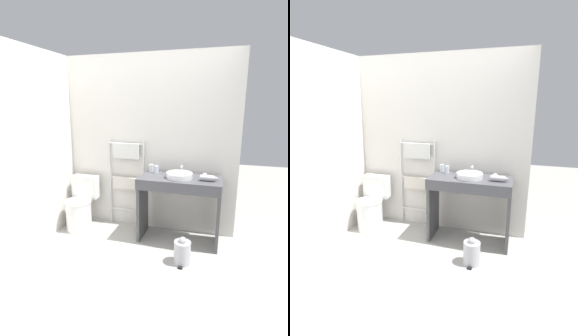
# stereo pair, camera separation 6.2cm
# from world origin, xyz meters

# --- Properties ---
(ground_plane) EXTENTS (12.00, 12.00, 0.00)m
(ground_plane) POSITION_xyz_m (0.00, 0.00, 0.00)
(ground_plane) COLOR #B2AFA8
(wall_back) EXTENTS (2.55, 0.12, 2.45)m
(wall_back) POSITION_xyz_m (0.00, 1.34, 1.23)
(wall_back) COLOR silver
(wall_back) RESTS_ON ground_plane
(wall_side) EXTENTS (0.12, 1.91, 2.45)m
(wall_side) POSITION_xyz_m (-1.22, 0.64, 1.23)
(wall_side) COLOR silver
(wall_side) RESTS_ON ground_plane
(toilet) EXTENTS (0.39, 0.50, 0.76)m
(toilet) POSITION_xyz_m (-0.88, 0.95, 0.31)
(toilet) COLOR white
(toilet) RESTS_ON ground_plane
(towel_radiator) EXTENTS (0.54, 0.06, 1.29)m
(towel_radiator) POSITION_xyz_m (-0.27, 1.23, 0.86)
(towel_radiator) COLOR silver
(towel_radiator) RESTS_ON ground_plane
(vanity_counter) EXTENTS (1.04, 0.51, 0.88)m
(vanity_counter) POSITION_xyz_m (0.56, 0.98, 0.60)
(vanity_counter) COLOR #4C4C51
(vanity_counter) RESTS_ON ground_plane
(sink_basin) EXTENTS (0.33, 0.33, 0.07)m
(sink_basin) POSITION_xyz_m (0.55, 0.96, 0.92)
(sink_basin) COLOR white
(sink_basin) RESTS_ON vanity_counter
(faucet) EXTENTS (0.02, 0.10, 0.12)m
(faucet) POSITION_xyz_m (0.55, 1.14, 0.96)
(faucet) COLOR silver
(faucet) RESTS_ON vanity_counter
(cup_near_wall) EXTENTS (0.06, 0.06, 0.10)m
(cup_near_wall) POSITION_xyz_m (0.13, 1.17, 0.93)
(cup_near_wall) COLOR silver
(cup_near_wall) RESTS_ON vanity_counter
(cup_near_edge) EXTENTS (0.06, 0.06, 0.10)m
(cup_near_edge) POSITION_xyz_m (0.22, 1.12, 0.93)
(cup_near_edge) COLOR silver
(cup_near_edge) RESTS_ON vanity_counter
(hair_dryer) EXTENTS (0.23, 0.17, 0.07)m
(hair_dryer) POSITION_xyz_m (0.91, 0.95, 0.92)
(hair_dryer) COLOR #B7B7BC
(hair_dryer) RESTS_ON vanity_counter
(trash_bin) EXTENTS (0.19, 0.23, 0.33)m
(trash_bin) POSITION_xyz_m (0.69, 0.48, 0.14)
(trash_bin) COLOR #B7B7BC
(trash_bin) RESTS_ON ground_plane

